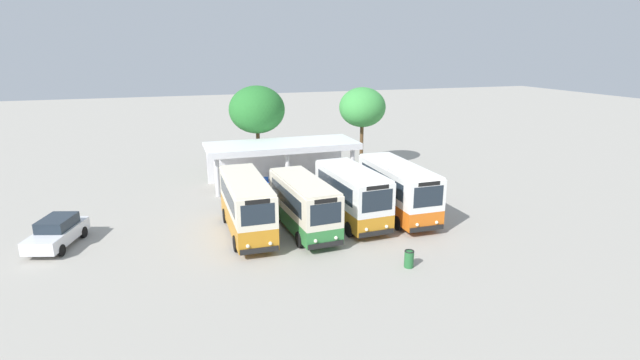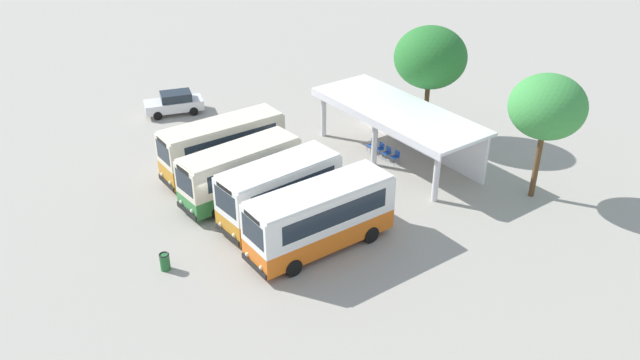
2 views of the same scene
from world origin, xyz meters
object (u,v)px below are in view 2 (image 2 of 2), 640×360
Objects in this scene: city_bus_nearest_orange at (223,145)px; city_bus_fourth_amber at (320,216)px; parked_car_flank at (174,103)px; waiting_chair_end_by_column at (372,144)px; waiting_chair_middle_seat at (387,152)px; litter_bin_apron at (165,262)px; city_bus_middle_cream at (280,190)px; city_bus_second_in_row at (240,171)px; waiting_chair_second_from_end at (380,148)px; waiting_chair_fourth_seat at (396,156)px.

city_bus_nearest_orange is 9.87m from city_bus_fourth_amber.
parked_car_flank is at bearing 176.12° from city_bus_fourth_amber.
parked_car_flank is 15.47m from waiting_chair_end_by_column.
litter_bin_apron is at bearing -81.29° from waiting_chair_middle_seat.
waiting_chair_end_by_column is (-3.53, 9.37, -1.38)m from city_bus_middle_cream.
city_bus_middle_cream is 3.30m from city_bus_fourth_amber.
parked_car_flank reaches higher than waiting_chair_end_by_column.
city_bus_middle_cream is 9.77m from waiting_chair_middle_seat.
city_bus_second_in_row is at bearing -11.44° from city_bus_nearest_orange.
city_bus_second_in_row reaches higher than waiting_chair_second_from_end.
waiting_chair_end_by_column is (-6.82, 9.10, -1.38)m from city_bus_fourth_amber.
city_bus_nearest_orange is 10.78m from waiting_chair_fourth_seat.
waiting_chair_middle_seat is at bearing 27.78° from parked_car_flank.
city_bus_nearest_orange is 3.36m from city_bus_second_in_row.
parked_car_flank is 5.25× the size of waiting_chair_second_from_end.
waiting_chair_middle_seat is (1.42, 0.07, 0.00)m from waiting_chair_end_by_column.
city_bus_middle_cream reaches higher than waiting_chair_middle_seat.
waiting_chair_middle_seat is (4.47, 9.28, -1.35)m from city_bus_nearest_orange.
city_bus_fourth_amber is 11.13m from waiting_chair_second_from_end.
city_bus_nearest_orange is 9.98m from litter_bin_apron.
waiting_chair_middle_seat is (-2.11, 9.44, -1.38)m from city_bus_middle_cream.
city_bus_fourth_amber is at bearing 4.63° from city_bus_middle_cream.
city_bus_nearest_orange reaches higher than litter_bin_apron.
waiting_chair_middle_seat is (1.18, 9.95, -1.26)m from city_bus_second_in_row.
city_bus_second_in_row is 1.05× the size of city_bus_middle_cream.
city_bus_middle_cream is (3.29, 0.51, 0.12)m from city_bus_second_in_row.
waiting_chair_second_from_end is 1.00× the size of waiting_chair_fourth_seat.
waiting_chair_second_from_end is 1.00× the size of waiting_chair_middle_seat.
city_bus_nearest_orange is 8.92× the size of waiting_chair_middle_seat.
waiting_chair_fourth_seat is at bearing 2.22° from waiting_chair_second_from_end.
waiting_chair_middle_seat is (14.81, 7.81, -0.30)m from parked_car_flank.
city_bus_nearest_orange is 8.92× the size of waiting_chair_fourth_seat.
litter_bin_apron is (6.97, -7.00, -1.42)m from city_bus_nearest_orange.
city_bus_second_in_row reaches higher than waiting_chair_end_by_column.
parked_car_flank is 5.25× the size of waiting_chair_middle_seat.
litter_bin_apron is (3.67, -6.33, -1.32)m from city_bus_second_in_row.
parked_car_flank is at bearing 171.06° from city_bus_second_in_row.
city_bus_fourth_amber is 20.29m from parked_car_flank.
city_bus_second_in_row is at bearing -96.77° from waiting_chair_middle_seat.
litter_bin_apron is (2.49, -16.28, -0.07)m from waiting_chair_middle_seat.
waiting_chair_end_by_column and waiting_chair_middle_seat have the same top height.
waiting_chair_fourth_seat is (1.89, 10.03, -1.26)m from city_bus_second_in_row.
parked_car_flank is at bearing -150.98° from waiting_chair_second_from_end.
city_bus_fourth_amber is 1.73× the size of parked_car_flank.
waiting_chair_second_from_end is 0.71m from waiting_chair_middle_seat.
waiting_chair_middle_seat is at bearing 98.71° from litter_bin_apron.
city_bus_nearest_orange is 1.06× the size of city_bus_second_in_row.
city_bus_middle_cream is 9.72m from waiting_chair_fourth_seat.
city_bus_middle_cream is at bearing 93.21° from litter_bin_apron.
city_bus_second_in_row reaches higher than litter_bin_apron.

